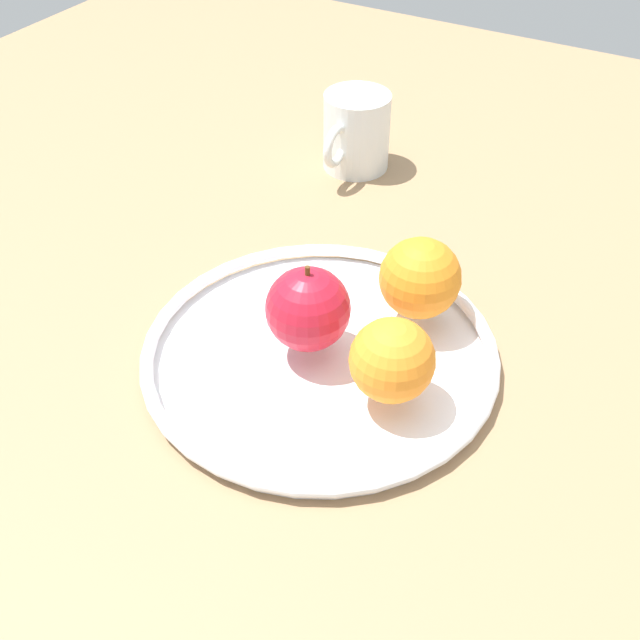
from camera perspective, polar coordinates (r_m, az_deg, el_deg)
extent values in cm
cube|color=#997854|center=(72.43, 0.00, -4.08)|extent=(168.78, 168.78, 4.00)
cylinder|color=white|center=(70.83, 0.00, -2.76)|extent=(30.85, 30.85, 0.60)
torus|color=white|center=(70.21, 0.00, -2.23)|extent=(32.13, 32.13, 1.20)
sphere|color=red|center=(68.08, -0.69, 1.03)|extent=(7.54, 7.54, 7.54)
cylinder|color=#593819|center=(65.61, -0.72, 3.70)|extent=(0.44, 0.44, 1.20)
sphere|color=orange|center=(63.52, 5.29, -2.94)|extent=(7.12, 7.12, 7.12)
sphere|color=orange|center=(71.74, 7.32, 3.06)|extent=(7.57, 7.57, 7.57)
cylinder|color=white|center=(97.35, 2.68, 13.59)|extent=(8.04, 8.04, 9.38)
torus|color=white|center=(93.03, 1.17, 12.58)|extent=(5.13, 1.00, 5.13)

